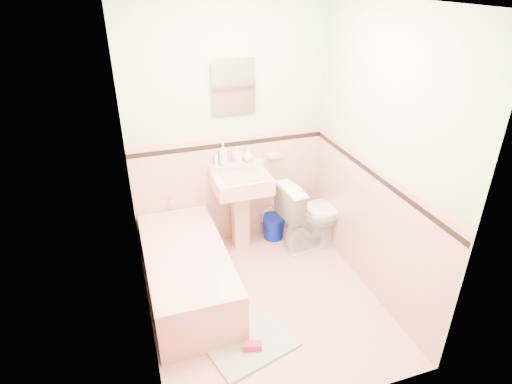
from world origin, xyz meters
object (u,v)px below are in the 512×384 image
object	(u,v)px
medicine_cabinet	(233,86)
soap_bottle_left	(223,154)
sink	(242,213)
shoe	(252,346)
soap_bottle_right	(248,155)
toilet	(314,214)
bathtub	(187,274)
bucket	(273,227)
soap_bottle_mid	(237,155)

from	to	relation	value
medicine_cabinet	soap_bottle_left	world-z (taller)	medicine_cabinet
sink	shoe	distance (m)	1.45
soap_bottle_right	toilet	bearing A→B (deg)	-29.46
bathtub	bucket	bearing A→B (deg)	30.43
sink	shoe	xyz separation A→B (m)	(-0.33, -1.36, -0.38)
bathtub	sink	xyz separation A→B (m)	(0.68, 0.53, 0.21)
soap_bottle_right	toilet	distance (m)	0.93
bathtub	bucket	distance (m)	1.25
soap_bottle_left	shoe	world-z (taller)	soap_bottle_left
soap_bottle_left	soap_bottle_mid	xyz separation A→B (m)	(0.14, 0.00, -0.03)
bathtub	soap_bottle_mid	world-z (taller)	soap_bottle_mid
soap_bottle_right	bucket	distance (m)	0.91
soap_bottle_mid	toilet	world-z (taller)	soap_bottle_mid
bathtub	bucket	xyz separation A→B (m)	(1.07, 0.63, -0.09)
bucket	shoe	world-z (taller)	bucket
medicine_cabinet	soap_bottle_left	size ratio (longest dim) A/B	2.06
sink	soap_bottle_right	world-z (taller)	soap_bottle_right
medicine_cabinet	soap_bottle_left	bearing A→B (deg)	-166.98
shoe	sink	bearing A→B (deg)	90.97
soap_bottle_mid	shoe	distance (m)	1.85
soap_bottle_left	bucket	world-z (taller)	soap_bottle_left
shoe	soap_bottle_left	bearing A→B (deg)	97.20
toilet	bathtub	bearing A→B (deg)	97.97
soap_bottle_left	bucket	xyz separation A→B (m)	(0.52, -0.08, -0.91)
soap_bottle_left	soap_bottle_right	distance (m)	0.26
sink	soap_bottle_right	size ratio (longest dim) A/B	6.41
sink	bucket	size ratio (longest dim) A/B	3.28
toilet	bucket	size ratio (longest dim) A/B	2.92
shoe	soap_bottle_right	bearing A→B (deg)	88.05
bucket	shoe	size ratio (longest dim) A/B	1.82
medicine_cabinet	soap_bottle_mid	bearing A→B (deg)	-65.89
bathtub	soap_bottle_mid	distance (m)	1.27
bathtub	soap_bottle_right	xyz separation A→B (m)	(0.81, 0.71, 0.78)
sink	medicine_cabinet	xyz separation A→B (m)	(0.00, 0.21, 1.26)
sink	shoe	world-z (taller)	sink
soap_bottle_left	shoe	xyz separation A→B (m)	(-0.20, -1.54, -0.99)
soap_bottle_right	bucket	bearing A→B (deg)	-17.00
soap_bottle_right	bathtub	bearing A→B (deg)	-138.70
sink	shoe	bearing A→B (deg)	-103.70
bathtub	medicine_cabinet	world-z (taller)	medicine_cabinet
sink	toilet	world-z (taller)	sink
shoe	bathtub	bearing A→B (deg)	127.39
medicine_cabinet	shoe	world-z (taller)	medicine_cabinet
sink	soap_bottle_left	distance (m)	0.65
sink	bucket	world-z (taller)	sink
sink	toilet	xyz separation A→B (m)	(0.74, -0.17, -0.05)
sink	soap_bottle_right	xyz separation A→B (m)	(0.13, 0.18, 0.56)
soap_bottle_mid	soap_bottle_right	xyz separation A→B (m)	(0.11, 0.00, -0.01)
soap_bottle_mid	bucket	xyz separation A→B (m)	(0.38, -0.08, -0.88)
bathtub	sink	distance (m)	0.89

